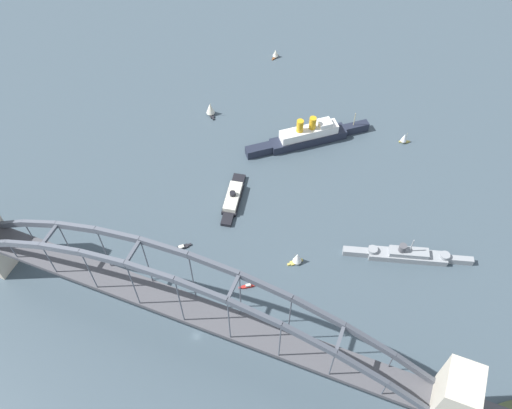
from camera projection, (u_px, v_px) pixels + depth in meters
The scene contains 11 objects.
ground_plane at pixel (196, 336), 261.17m from camera, with size 1400.00×1400.00×0.00m, color #3D4C56.
harbor_arch_bridge at pixel (190, 308), 237.72m from camera, with size 287.13×17.25×66.55m.
ocean_liner at pixel (308, 136), 335.46m from camera, with size 66.88×55.79×20.27m.
naval_cruiser at pixel (407, 255), 285.53m from camera, with size 67.01×22.27×17.15m.
harbor_ferry_steamer at pixel (233, 198), 309.87m from camera, with size 13.24×38.22×7.68m.
small_boat_0 at pixel (275, 53), 389.44m from camera, with size 4.79×7.42×7.01m.
small_boat_1 at pixel (297, 258), 282.96m from camera, with size 7.80×7.51×9.28m.
small_boat_2 at pixel (210, 109), 351.48m from camera, with size 8.55×8.80×10.74m.
small_boat_3 at pixel (247, 286), 276.75m from camera, with size 7.81×5.56×2.17m.
small_boat_4 at pixel (404, 138), 336.80m from camera, with size 6.65×4.91×8.35m.
small_boat_5 at pixel (182, 247), 291.36m from camera, with size 7.97×7.93×1.81m.
Camera 1 is at (66.42, -89.48, 246.41)m, focal length 37.68 mm.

